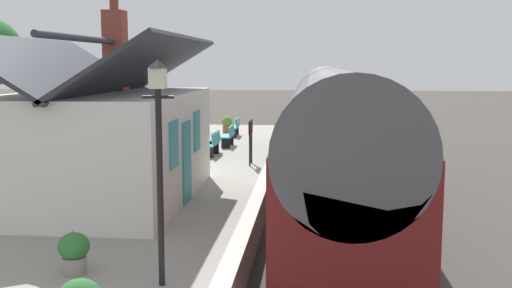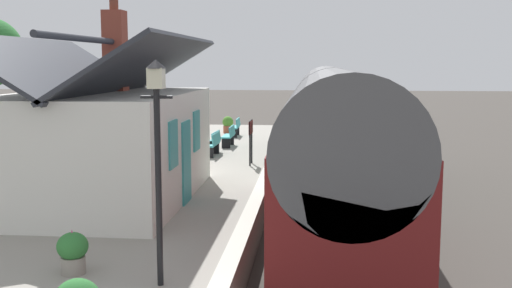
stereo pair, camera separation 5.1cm
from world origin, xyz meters
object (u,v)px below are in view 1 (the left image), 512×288
at_px(bench_mid_platform, 213,144).
at_px(bench_near_building, 235,127).
at_px(station_building, 104,142).
at_px(lamp_post_platform, 159,129).
at_px(bench_platform_end, 213,142).
at_px(planter_by_door, 227,124).
at_px(train, 333,137).
at_px(station_sign_board, 251,131).
at_px(bench_by_lamp, 229,136).
at_px(planter_corner_building, 74,251).

distance_m(bench_mid_platform, bench_near_building, 6.23).
relative_size(station_building, lamp_post_platform, 2.05).
height_order(station_building, bench_platform_end, station_building).
bearing_deg(bench_mid_platform, bench_platform_end, 8.85).
distance_m(bench_mid_platform, planter_by_door, 7.72).
bearing_deg(planter_by_door, station_building, 175.92).
relative_size(train, bench_platform_end, 12.96).
relative_size(planter_by_door, station_sign_board, 0.55).
relative_size(bench_near_building, station_sign_board, 0.90).
relative_size(bench_by_lamp, planter_by_door, 1.63).
distance_m(bench_platform_end, station_sign_board, 3.00).
bearing_deg(bench_near_building, bench_platform_end, 178.42).
height_order(bench_platform_end, station_sign_board, station_sign_board).
bearing_deg(train, bench_by_lamp, 30.39).
bearing_deg(bench_by_lamp, lamp_post_platform, -176.04).
bearing_deg(planter_corner_building, station_sign_board, -9.39).
distance_m(train, bench_by_lamp, 8.25).
distance_m(bench_platform_end, planter_by_door, 7.20).
relative_size(train, station_building, 2.48).
height_order(train, station_building, station_building).
xyz_separation_m(bench_mid_platform, planter_corner_building, (-13.15, 0.23, -0.08)).
height_order(bench_mid_platform, planter_by_door, bench_mid_platform).
height_order(train, bench_near_building, train).
bearing_deg(bench_by_lamp, bench_platform_end, 170.88).
bearing_deg(station_building, train, -62.29).
height_order(station_building, lamp_post_platform, station_building).
relative_size(bench_near_building, bench_platform_end, 0.99).
relative_size(bench_platform_end, planter_by_door, 1.65).
height_order(bench_mid_platform, bench_by_lamp, same).
relative_size(bench_mid_platform, bench_platform_end, 1.00).
bearing_deg(bench_platform_end, bench_near_building, -1.58).
distance_m(station_building, lamp_post_platform, 6.73).
relative_size(train, station_sign_board, 11.71).
height_order(planter_by_door, lamp_post_platform, lamp_post_platform).
height_order(train, bench_by_lamp, train).
distance_m(train, station_building, 6.80).
bearing_deg(bench_mid_platform, station_building, 168.06).
bearing_deg(train, planter_by_door, 22.11).
xyz_separation_m(bench_near_building, planter_by_door, (1.47, 0.59, -0.04)).
height_order(bench_near_building, lamp_post_platform, lamp_post_platform).
relative_size(bench_mid_platform, bench_by_lamp, 1.01).
bearing_deg(train, bench_platform_end, 42.22).
relative_size(bench_platform_end, station_sign_board, 0.90).
xyz_separation_m(train, planter_corner_building, (-8.72, 4.64, -0.92)).
bearing_deg(planter_corner_building, train, -28.02).
bearing_deg(bench_mid_platform, planter_by_door, 3.84).
bearing_deg(station_sign_board, bench_mid_platform, 41.82).
relative_size(bench_near_building, lamp_post_platform, 0.39).
distance_m(bench_by_lamp, bench_platform_end, 2.15).
bearing_deg(bench_by_lamp, station_sign_board, -162.86).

